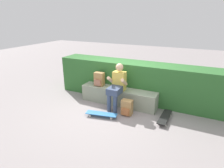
{
  "coord_description": "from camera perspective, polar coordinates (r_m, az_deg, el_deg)",
  "views": [
    {
      "loc": [
        2.01,
        -4.26,
        2.4
      ],
      "look_at": [
        -0.17,
        0.25,
        0.61
      ],
      "focal_mm": 30.34,
      "sensor_mm": 36.0,
      "label": 1
    }
  ],
  "objects": [
    {
      "name": "skateboard_beside_bench",
      "position": [
        4.89,
        15.61,
        -9.55
      ],
      "size": [
        0.23,
        0.81,
        0.09
      ],
      "color": "black",
      "rests_on": "ground"
    },
    {
      "name": "skateboard_near_person",
      "position": [
        4.86,
        -3.22,
        -8.99
      ],
      "size": [
        0.82,
        0.35,
        0.09
      ],
      "color": "teal",
      "rests_on": "ground"
    },
    {
      "name": "person_skater",
      "position": [
        5.1,
        1.56,
        -0.22
      ],
      "size": [
        0.49,
        0.62,
        1.22
      ],
      "color": "gold",
      "rests_on": "ground"
    },
    {
      "name": "ground_plane",
      "position": [
        5.29,
        0.52,
        -7.33
      ],
      "size": [
        24.0,
        24.0,
        0.0
      ],
      "primitive_type": "plane",
      "color": "gray"
    },
    {
      "name": "hedge_row",
      "position": [
        5.71,
        8.09,
        0.76
      ],
      "size": [
        5.07,
        0.75,
        1.14
      ],
      "color": "#2D652D",
      "rests_on": "ground"
    },
    {
      "name": "backpack_on_ground",
      "position": [
        4.91,
        4.48,
        -7.12
      ],
      "size": [
        0.28,
        0.23,
        0.4
      ],
      "color": "#A37A47",
      "rests_on": "ground"
    },
    {
      "name": "bench_main",
      "position": [
        5.46,
        1.99,
        -3.72
      ],
      "size": [
        2.21,
        0.44,
        0.47
      ],
      "color": "gray",
      "rests_on": "ground"
    },
    {
      "name": "backpack_on_bench",
      "position": [
        5.56,
        -3.87,
        1.44
      ],
      "size": [
        0.28,
        0.23,
        0.4
      ],
      "color": "#A37A47",
      "rests_on": "bench_main"
    }
  ]
}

